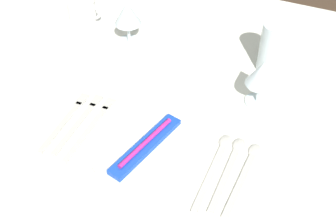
{
  "coord_description": "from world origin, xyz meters",
  "views": [
    {
      "loc": [
        0.32,
        -0.79,
        1.47
      ],
      "look_at": [
        0.02,
        -0.11,
        0.76
      ],
      "focal_mm": 46.87,
      "sensor_mm": 36.0,
      "label": 1
    }
  ],
  "objects_px": {
    "wine_glass_left": "(128,16)",
    "spoon_dessert": "(231,164)",
    "spoon_soup": "(216,162)",
    "wine_glass_centre": "(262,75)",
    "fork_inner": "(80,121)",
    "drink_tumbler": "(272,50)",
    "dinner_plate": "(146,150)",
    "toothbrush_package": "(146,145)",
    "spoon_tea": "(246,169)",
    "fork_salad": "(67,119)",
    "coffee_cup_left": "(82,10)",
    "fork_outer": "(92,126)"
  },
  "relations": [
    {
      "from": "spoon_soup",
      "to": "spoon_tea",
      "type": "relative_size",
      "value": 1.06
    },
    {
      "from": "fork_inner",
      "to": "toothbrush_package",
      "type": "bearing_deg",
      "value": -7.89
    },
    {
      "from": "fork_outer",
      "to": "drink_tumbler",
      "type": "relative_size",
      "value": 1.6
    },
    {
      "from": "spoon_soup",
      "to": "fork_inner",
      "type": "bearing_deg",
      "value": -178.18
    },
    {
      "from": "toothbrush_package",
      "to": "spoon_tea",
      "type": "distance_m",
      "value": 0.22
    },
    {
      "from": "coffee_cup_left",
      "to": "toothbrush_package",
      "type": "bearing_deg",
      "value": -44.65
    },
    {
      "from": "fork_outer",
      "to": "drink_tumbler",
      "type": "distance_m",
      "value": 0.5
    },
    {
      "from": "dinner_plate",
      "to": "fork_outer",
      "type": "distance_m",
      "value": 0.15
    },
    {
      "from": "coffee_cup_left",
      "to": "dinner_plate",
      "type": "bearing_deg",
      "value": -44.65
    },
    {
      "from": "toothbrush_package",
      "to": "drink_tumbler",
      "type": "relative_size",
      "value": 1.54
    },
    {
      "from": "dinner_plate",
      "to": "fork_outer",
      "type": "relative_size",
      "value": 1.1
    },
    {
      "from": "spoon_soup",
      "to": "wine_glass_centre",
      "type": "distance_m",
      "value": 0.24
    },
    {
      "from": "wine_glass_left",
      "to": "spoon_dessert",
      "type": "bearing_deg",
      "value": -37.89
    },
    {
      "from": "spoon_tea",
      "to": "toothbrush_package",
      "type": "bearing_deg",
      "value": -169.01
    },
    {
      "from": "toothbrush_package",
      "to": "drink_tumbler",
      "type": "xyz_separation_m",
      "value": [
        0.17,
        0.4,
        0.03
      ]
    },
    {
      "from": "toothbrush_package",
      "to": "drink_tumbler",
      "type": "bearing_deg",
      "value": 66.81
    },
    {
      "from": "spoon_soup",
      "to": "spoon_dessert",
      "type": "xyz_separation_m",
      "value": [
        0.03,
        0.01,
        0.0
      ]
    },
    {
      "from": "fork_salad",
      "to": "drink_tumbler",
      "type": "xyz_separation_m",
      "value": [
        0.39,
        0.39,
        0.06
      ]
    },
    {
      "from": "drink_tumbler",
      "to": "fork_salad",
      "type": "bearing_deg",
      "value": -135.41
    },
    {
      "from": "fork_outer",
      "to": "coffee_cup_left",
      "type": "distance_m",
      "value": 0.45
    },
    {
      "from": "coffee_cup_left",
      "to": "wine_glass_centre",
      "type": "height_order",
      "value": "wine_glass_centre"
    },
    {
      "from": "fork_outer",
      "to": "fork_salad",
      "type": "distance_m",
      "value": 0.07
    },
    {
      "from": "spoon_soup",
      "to": "coffee_cup_left",
      "type": "height_order",
      "value": "coffee_cup_left"
    },
    {
      "from": "drink_tumbler",
      "to": "spoon_dessert",
      "type": "bearing_deg",
      "value": -88.76
    },
    {
      "from": "fork_inner",
      "to": "fork_salad",
      "type": "relative_size",
      "value": 1.01
    },
    {
      "from": "wine_glass_centre",
      "to": "wine_glass_left",
      "type": "xyz_separation_m",
      "value": [
        -0.41,
        0.1,
        0.0
      ]
    },
    {
      "from": "spoon_soup",
      "to": "wine_glass_centre",
      "type": "bearing_deg",
      "value": 82.6
    },
    {
      "from": "toothbrush_package",
      "to": "spoon_dessert",
      "type": "height_order",
      "value": "toothbrush_package"
    },
    {
      "from": "fork_inner",
      "to": "spoon_soup",
      "type": "bearing_deg",
      "value": 1.82
    },
    {
      "from": "spoon_tea",
      "to": "wine_glass_left",
      "type": "height_order",
      "value": "wine_glass_left"
    },
    {
      "from": "spoon_tea",
      "to": "drink_tumbler",
      "type": "xyz_separation_m",
      "value": [
        -0.04,
        0.36,
        0.06
      ]
    },
    {
      "from": "fork_salad",
      "to": "spoon_tea",
      "type": "xyz_separation_m",
      "value": [
        0.43,
        0.02,
        0.0
      ]
    },
    {
      "from": "fork_inner",
      "to": "spoon_dessert",
      "type": "relative_size",
      "value": 0.99
    },
    {
      "from": "dinner_plate",
      "to": "spoon_tea",
      "type": "relative_size",
      "value": 1.15
    },
    {
      "from": "wine_glass_centre",
      "to": "fork_outer",
      "type": "bearing_deg",
      "value": -144.51
    },
    {
      "from": "wine_glass_left",
      "to": "drink_tumbler",
      "type": "xyz_separation_m",
      "value": [
        0.4,
        0.04,
        -0.03
      ]
    },
    {
      "from": "toothbrush_package",
      "to": "fork_salad",
      "type": "xyz_separation_m",
      "value": [
        -0.22,
        0.02,
        -0.02
      ]
    },
    {
      "from": "spoon_soup",
      "to": "wine_glass_centre",
      "type": "height_order",
      "value": "wine_glass_centre"
    },
    {
      "from": "dinner_plate",
      "to": "spoon_tea",
      "type": "height_order",
      "value": "dinner_plate"
    },
    {
      "from": "spoon_soup",
      "to": "fork_outer",
      "type": "bearing_deg",
      "value": -177.53
    },
    {
      "from": "drink_tumbler",
      "to": "dinner_plate",
      "type": "bearing_deg",
      "value": -113.19
    },
    {
      "from": "toothbrush_package",
      "to": "spoon_soup",
      "type": "bearing_deg",
      "value": 13.56
    },
    {
      "from": "toothbrush_package",
      "to": "spoon_soup",
      "type": "relative_size",
      "value": 0.95
    },
    {
      "from": "spoon_soup",
      "to": "fork_salad",
      "type": "bearing_deg",
      "value": -177.19
    },
    {
      "from": "spoon_soup",
      "to": "wine_glass_centre",
      "type": "xyz_separation_m",
      "value": [
        0.03,
        0.22,
        0.08
      ]
    },
    {
      "from": "fork_salad",
      "to": "drink_tumbler",
      "type": "bearing_deg",
      "value": 44.59
    },
    {
      "from": "spoon_tea",
      "to": "wine_glass_left",
      "type": "relative_size",
      "value": 1.62
    },
    {
      "from": "coffee_cup_left",
      "to": "wine_glass_centre",
      "type": "distance_m",
      "value": 0.6
    },
    {
      "from": "fork_outer",
      "to": "dinner_plate",
      "type": "bearing_deg",
      "value": -8.76
    },
    {
      "from": "fork_outer",
      "to": "spoon_dessert",
      "type": "relative_size",
      "value": 1.04
    }
  ]
}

